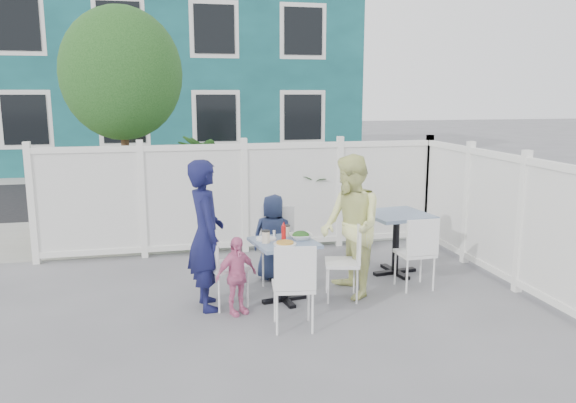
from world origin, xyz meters
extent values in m
plane|color=slate|center=(0.00, 0.00, 0.00)|extent=(80.00, 80.00, 0.00)
cube|color=gray|center=(0.00, 3.80, 0.01)|extent=(24.00, 2.60, 0.01)
cube|color=black|center=(0.00, 7.50, 0.00)|extent=(24.00, 5.00, 0.01)
cube|color=gray|center=(0.00, 10.60, 0.01)|extent=(24.00, 1.60, 0.01)
cube|color=#15494D|center=(-0.50, 14.00, 3.00)|extent=(11.00, 6.00, 6.00)
cube|color=black|center=(-3.00, 11.02, 1.60)|extent=(1.20, 0.04, 1.40)
cube|color=black|center=(1.00, 11.02, 1.60)|extent=(1.20, 0.04, 1.40)
cube|color=black|center=(-3.00, 11.02, 4.10)|extent=(1.20, 0.04, 1.40)
cube|color=black|center=(1.00, 11.02, 4.10)|extent=(1.20, 0.04, 1.40)
cube|color=white|center=(0.10, 2.40, 0.82)|extent=(5.80, 0.04, 1.40)
cube|color=white|center=(0.10, 2.40, 1.56)|extent=(5.86, 0.08, 0.08)
cube|color=white|center=(0.10, 2.40, 0.06)|extent=(5.86, 0.08, 0.12)
cube|color=white|center=(3.00, 0.60, 0.82)|extent=(0.04, 3.60, 1.40)
cube|color=white|center=(3.00, 0.60, 1.56)|extent=(0.08, 3.66, 0.08)
cube|color=white|center=(3.00, 0.60, 0.06)|extent=(0.08, 3.66, 0.12)
cylinder|color=#382316|center=(-1.60, 3.30, 1.20)|extent=(0.12, 0.12, 2.40)
ellipsoid|color=#173B14|center=(-1.60, 3.30, 2.60)|extent=(1.80, 1.62, 1.98)
cube|color=gold|center=(-2.13, 4.00, 0.66)|extent=(0.74, 0.55, 1.32)
imported|color=#173B14|center=(-0.37, 3.10, 0.84)|extent=(1.33, 1.33, 1.68)
imported|color=#173B14|center=(1.24, 3.00, 0.72)|extent=(1.70, 1.72, 1.44)
cube|color=slate|center=(0.24, 0.29, 0.68)|extent=(0.76, 0.76, 0.04)
cylinder|color=black|center=(0.24, 0.29, 0.34)|extent=(0.08, 0.08, 0.64)
cube|color=black|center=(0.24, 0.29, 0.02)|extent=(0.52, 0.16, 0.04)
cube|color=black|center=(0.24, 0.29, 0.02)|extent=(0.16, 0.52, 0.04)
cube|color=slate|center=(1.86, 0.94, 0.78)|extent=(0.86, 0.86, 0.04)
cylinder|color=black|center=(1.86, 0.94, 0.39)|extent=(0.09, 0.09, 0.74)
cube|color=black|center=(1.86, 0.94, 0.02)|extent=(0.60, 0.17, 0.04)
cube|color=black|center=(1.86, 0.94, 0.02)|extent=(0.17, 0.60, 0.04)
cube|color=white|center=(-0.40, 0.30, 0.45)|extent=(0.51, 0.52, 0.04)
cube|color=white|center=(-0.58, 0.25, 0.70)|extent=(0.16, 0.41, 0.45)
cylinder|color=white|center=(-0.30, 0.53, 0.22)|extent=(0.02, 0.02, 0.45)
cylinder|color=white|center=(-0.19, 0.19, 0.22)|extent=(0.02, 0.02, 0.45)
cylinder|color=white|center=(-0.62, 0.42, 0.22)|extent=(0.02, 0.02, 0.45)
cylinder|color=white|center=(-0.51, 0.08, 0.22)|extent=(0.02, 0.02, 0.45)
cube|color=white|center=(0.90, 0.22, 0.42)|extent=(0.46, 0.47, 0.04)
cube|color=white|center=(1.07, 0.18, 0.66)|extent=(0.12, 0.39, 0.42)
cylinder|color=white|center=(0.70, 0.10, 0.21)|extent=(0.02, 0.02, 0.42)
cylinder|color=white|center=(0.78, 0.43, 0.21)|extent=(0.02, 0.02, 0.42)
cylinder|color=white|center=(1.01, 0.02, 0.21)|extent=(0.02, 0.02, 0.42)
cylinder|color=white|center=(1.09, 0.35, 0.21)|extent=(0.02, 0.02, 0.42)
cube|color=white|center=(0.30, 0.94, 0.45)|extent=(0.49, 0.47, 0.04)
cube|color=white|center=(0.34, 1.12, 0.70)|extent=(0.42, 0.11, 0.45)
cylinder|color=white|center=(0.44, 0.74, 0.22)|extent=(0.02, 0.02, 0.45)
cylinder|color=white|center=(0.09, 0.81, 0.22)|extent=(0.02, 0.02, 0.45)
cylinder|color=white|center=(0.51, 1.07, 0.22)|extent=(0.02, 0.02, 0.45)
cylinder|color=white|center=(0.16, 1.14, 0.22)|extent=(0.02, 0.02, 0.45)
cube|color=white|center=(0.18, -0.46, 0.43)|extent=(0.45, 0.43, 0.04)
cube|color=white|center=(0.15, -0.64, 0.67)|extent=(0.40, 0.08, 0.43)
cylinder|color=white|center=(0.02, -0.27, 0.22)|extent=(0.02, 0.02, 0.43)
cylinder|color=white|center=(0.37, -0.32, 0.22)|extent=(0.02, 0.02, 0.43)
cylinder|color=white|center=(-0.02, -0.60, 0.22)|extent=(0.02, 0.02, 0.43)
cylinder|color=white|center=(0.33, -0.64, 0.22)|extent=(0.02, 0.02, 0.43)
cube|color=white|center=(1.86, 0.38, 0.43)|extent=(0.41, 0.39, 0.04)
cube|color=white|center=(1.87, 0.20, 0.67)|extent=(0.40, 0.04, 0.43)
cylinder|color=white|center=(1.68, 0.54, 0.22)|extent=(0.02, 0.02, 0.43)
cylinder|color=white|center=(2.03, 0.55, 0.22)|extent=(0.02, 0.02, 0.43)
cylinder|color=white|center=(1.69, 0.21, 0.22)|extent=(0.02, 0.02, 0.43)
cylinder|color=white|center=(2.04, 0.22, 0.22)|extent=(0.02, 0.02, 0.43)
imported|color=#12143F|center=(-0.62, 0.29, 0.82)|extent=(0.46, 0.64, 1.63)
imported|color=#D8E240|center=(1.02, 0.31, 0.82)|extent=(0.67, 0.83, 1.64)
imported|color=#1F294A|center=(0.27, 1.07, 0.54)|extent=(0.62, 0.53, 1.08)
imported|color=pink|center=(-0.33, 0.03, 0.42)|extent=(0.53, 0.40, 0.84)
cylinder|color=white|center=(0.22, 0.14, 0.71)|extent=(0.25, 0.25, 0.02)
cylinder|color=white|center=(0.06, 0.40, 0.71)|extent=(0.23, 0.23, 0.02)
imported|color=white|center=(0.44, 0.32, 0.73)|extent=(0.26, 0.26, 0.06)
cylinder|color=beige|center=(0.03, 0.26, 0.76)|extent=(0.08, 0.08, 0.13)
cylinder|color=beige|center=(0.31, 0.49, 0.76)|extent=(0.08, 0.08, 0.12)
cylinder|color=#B71212|center=(0.24, 0.32, 0.78)|extent=(0.05, 0.05, 0.17)
cylinder|color=white|center=(0.18, 0.52, 0.73)|extent=(0.03, 0.03, 0.07)
cylinder|color=black|center=(0.18, 0.53, 0.73)|extent=(0.03, 0.03, 0.07)
camera|label=1|loc=(-1.01, -5.61, 2.31)|focal=35.00mm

